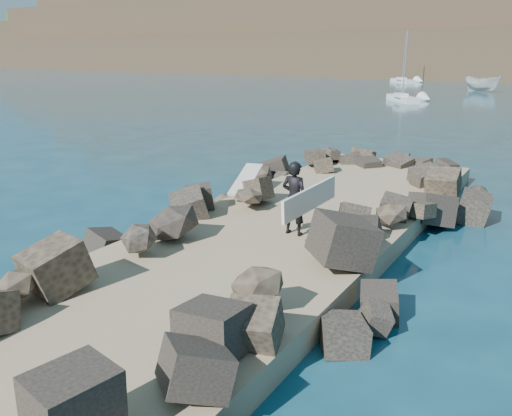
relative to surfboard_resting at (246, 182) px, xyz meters
The scene contains 9 objects.
ground 3.78m from the surfboard_resting, 43.51° to the right, with size 800.00×800.00×0.00m, color #0F384C.
jetty 5.27m from the surfboard_resting, 59.66° to the right, with size 6.00×26.00×0.60m, color #8C7759.
riprap_left 4.05m from the surfboard_resting, 93.79° to the right, with size 2.60×22.00×1.00m, color black.
riprap_right 6.85m from the surfboard_resting, 35.86° to the right, with size 2.60×22.00×1.00m, color black.
surfboard_resting is the anchor object (origin of this frame).
boat_imported 63.52m from the surfboard_resting, 92.49° to the left, with size 2.16×5.73×2.21m, color silver.
surfer_with_board 4.12m from the surfboard_resting, 37.48° to the right, with size 0.97×2.45×1.98m.
sailboat_a 43.52m from the surfboard_resting, 100.14° to the left, with size 5.02×5.84×7.72m.
sailboat_e 81.67m from the surfboard_resting, 103.31° to the left, with size 6.05×6.83×9.00m.
Camera 1 is at (6.43, -11.07, 5.23)m, focal length 35.00 mm.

